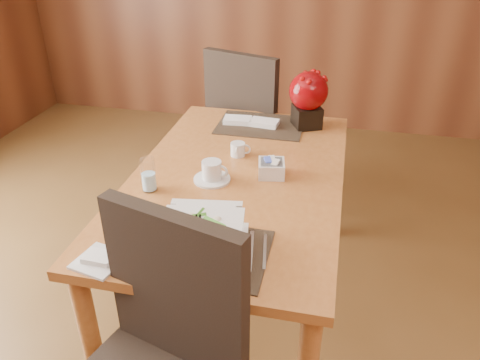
% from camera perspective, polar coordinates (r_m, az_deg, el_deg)
% --- Properties ---
extents(dining_table, '(0.90, 1.50, 0.75)m').
position_cam_1_polar(dining_table, '(2.08, -0.29, -1.65)').
color(dining_table, '#B26931').
rests_on(dining_table, ground).
extents(placemat_near, '(0.45, 0.33, 0.01)m').
position_cam_1_polar(placemat_near, '(1.59, -4.79, -8.69)').
color(placemat_near, black).
rests_on(placemat_near, dining_table).
extents(placemat_far, '(0.45, 0.33, 0.01)m').
position_cam_1_polar(placemat_far, '(2.51, 2.52, 6.71)').
color(placemat_far, black).
rests_on(placemat_far, dining_table).
extents(soup_setting, '(0.33, 0.33, 0.12)m').
position_cam_1_polar(soup_setting, '(1.56, -4.59, -6.87)').
color(soup_setting, silver).
rests_on(soup_setting, dining_table).
extents(coffee_cup, '(0.16, 0.16, 0.09)m').
position_cam_1_polar(coffee_cup, '(1.97, -3.46, 0.94)').
color(coffee_cup, silver).
rests_on(coffee_cup, dining_table).
extents(water_glass, '(0.07, 0.07, 0.14)m').
position_cam_1_polar(water_glass, '(1.92, -11.11, 0.64)').
color(water_glass, white).
rests_on(water_glass, dining_table).
extents(creamer_jug, '(0.10, 0.10, 0.06)m').
position_cam_1_polar(creamer_jug, '(2.18, -0.27, 3.76)').
color(creamer_jug, silver).
rests_on(creamer_jug, dining_table).
extents(sugar_caddy, '(0.13, 0.13, 0.07)m').
position_cam_1_polar(sugar_caddy, '(2.01, 3.84, 1.41)').
color(sugar_caddy, silver).
rests_on(sugar_caddy, dining_table).
extents(berry_decor, '(0.20, 0.20, 0.30)m').
position_cam_1_polar(berry_decor, '(2.47, 8.31, 10.08)').
color(berry_decor, black).
rests_on(berry_decor, dining_table).
extents(napkins_far, '(0.30, 0.11, 0.03)m').
position_cam_1_polar(napkins_far, '(2.51, 1.57, 7.13)').
color(napkins_far, white).
rests_on(napkins_far, dining_table).
extents(bread_plate, '(0.17, 0.17, 0.01)m').
position_cam_1_polar(bread_plate, '(1.61, -16.75, -9.42)').
color(bread_plate, silver).
rests_on(bread_plate, dining_table).
extents(far_chair, '(0.63, 0.63, 1.06)m').
position_cam_1_polar(far_chair, '(2.94, 1.36, 6.99)').
color(far_chair, black).
rests_on(far_chair, ground).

